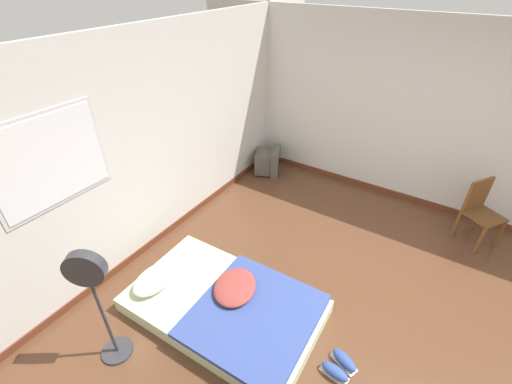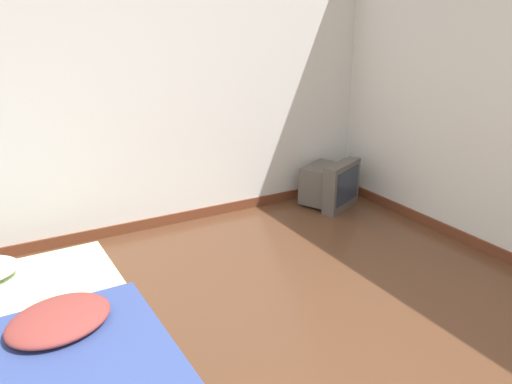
% 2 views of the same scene
% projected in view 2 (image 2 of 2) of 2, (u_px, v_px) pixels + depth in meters
% --- Properties ---
extents(wall_back, '(7.24, 0.08, 2.60)m').
position_uv_depth(wall_back, '(93.00, 76.00, 3.70)').
color(wall_back, silver).
rests_on(wall_back, ground_plane).
extents(mattress_bed, '(1.24, 2.00, 0.31)m').
position_uv_depth(mattress_bed, '(31.00, 349.00, 2.55)').
color(mattress_bed, beige).
rests_on(mattress_bed, ground_plane).
extents(crt_tv, '(0.59, 0.56, 0.44)m').
position_uv_depth(crt_tv, '(330.00, 184.00, 4.70)').
color(crt_tv, '#56514C').
rests_on(crt_tv, ground_plane).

